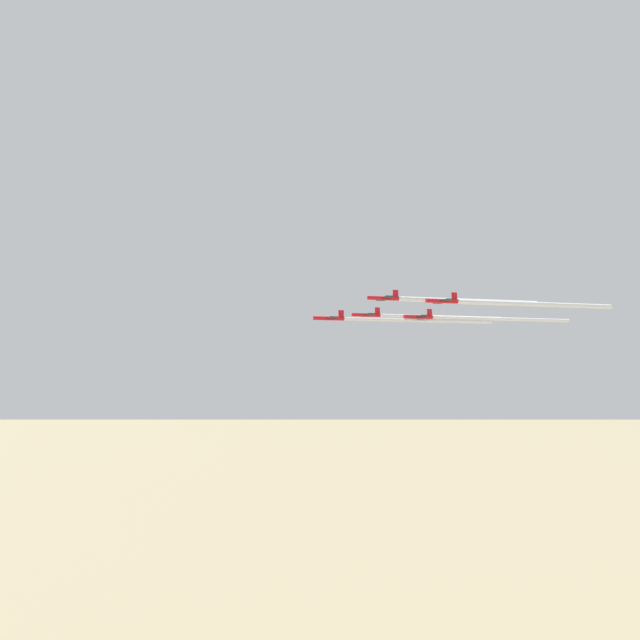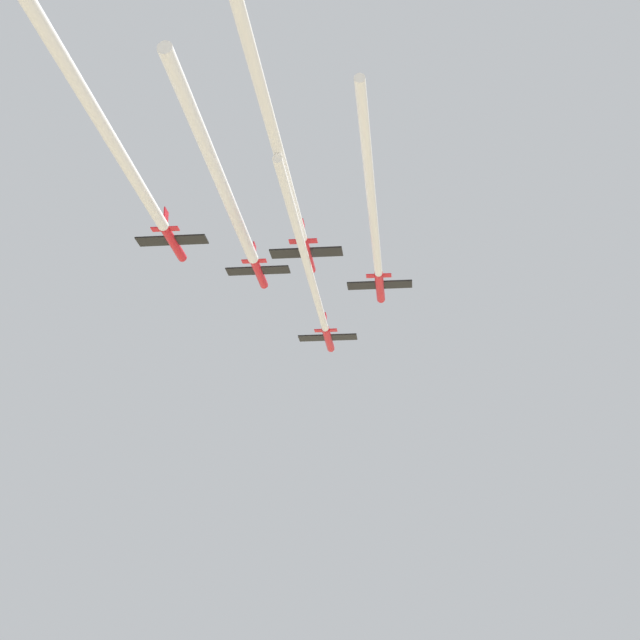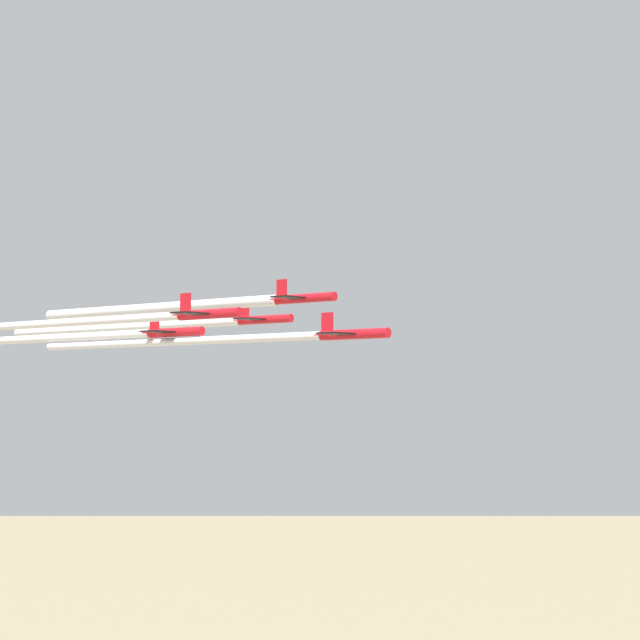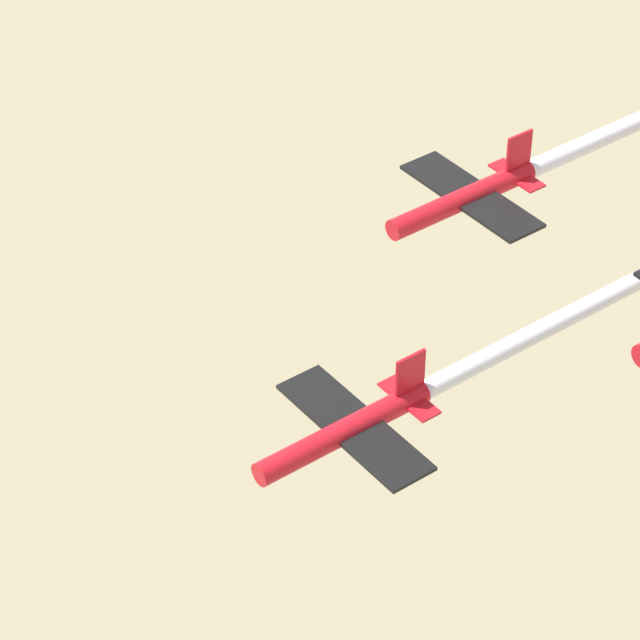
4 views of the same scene
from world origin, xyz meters
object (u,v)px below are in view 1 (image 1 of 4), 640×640
object	(u,v)px
jet_3	(443,301)
jet_4	(419,317)
jet_1	(384,298)
jet_0	(330,318)
jet_2	(367,315)

from	to	relation	value
jet_3	jet_4	world-z (taller)	jet_3
jet_1	jet_4	bearing A→B (deg)	-59.53
jet_1	jet_4	distance (m)	16.28
jet_3	jet_4	bearing A→B (deg)	-0.00
jet_0	jet_1	size ratio (longest dim) A/B	1.00
jet_1	jet_2	bearing A→B (deg)	0.00
jet_2	jet_4	xyz separation A→B (m)	(-13.58, -8.10, -1.18)
jet_1	jet_2	distance (m)	16.26
jet_0	jet_4	size ratio (longest dim) A/B	1.00
jet_2	jet_3	world-z (taller)	jet_3
jet_2	jet_4	bearing A→B (deg)	-120.47
jet_2	jet_1	bearing A→B (deg)	-180.00
jet_2	jet_3	xyz separation A→B (m)	(-27.64, -0.40, 1.13)
jet_0	jet_2	size ratio (longest dim) A/B	1.00
jet_0	jet_4	distance (m)	27.28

